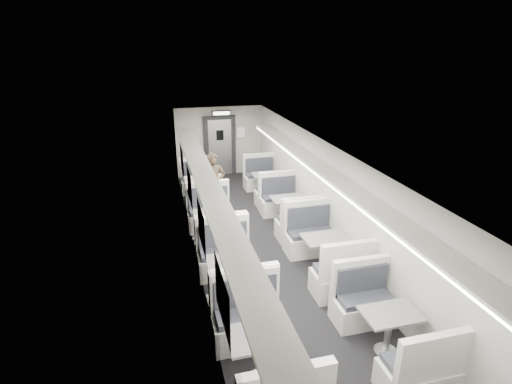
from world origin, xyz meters
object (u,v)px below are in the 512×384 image
booth_left_a (200,189)px  booth_left_c (233,278)px  booth_left_b (214,227)px  booth_left_d (261,357)px  booth_right_d (388,332)px  passenger (214,184)px  booth_right_b (288,211)px  booth_right_a (266,185)px  exit_sign (221,113)px  booth_right_c (325,254)px  vestibule_door (220,146)px

booth_left_a → booth_left_c: bearing=-90.0°
booth_left_b → booth_left_c: size_ratio=1.00×
booth_left_d → booth_right_d: (2.00, 0.06, -0.04)m
booth_left_a → passenger: passenger is taller
booth_right_b → booth_right_a: bearing=90.0°
booth_left_a → exit_sign: exit_sign is taller
booth_right_d → booth_right_c: bearing=90.0°
passenger → booth_left_d: bearing=-91.3°
passenger → exit_sign: 3.25m
booth_right_a → exit_sign: size_ratio=3.35×
booth_left_c → exit_sign: exit_sign is taller
booth_left_a → booth_right_a: booth_right_a is taller
booth_left_a → booth_left_c: size_ratio=0.92×
passenger → exit_sign: (0.73, 2.82, 1.43)m
booth_left_b → booth_right_b: size_ratio=1.05×
booth_right_a → booth_right_d: 6.78m
booth_right_d → exit_sign: bearing=96.5°
booth_right_b → exit_sign: bearing=103.9°
booth_right_a → booth_right_c: booth_right_c is taller
vestibule_door → exit_sign: (0.00, -0.49, 1.24)m
booth_left_b → booth_right_b: bearing=14.6°
booth_left_d → passenger: bearing=87.4°
vestibule_door → booth_left_d: bearing=-96.1°
booth_right_c → exit_sign: (-1.00, 6.36, 1.88)m
booth_left_b → vestibule_door: (1.00, 5.05, 0.64)m
booth_right_a → exit_sign: exit_sign is taller
booth_right_d → exit_sign: size_ratio=3.34×
booth_right_a → passenger: (-1.73, -0.86, 0.48)m
booth_left_a → booth_right_a: size_ratio=0.99×
booth_left_c → booth_right_a: (2.00, 4.79, -0.03)m
booth_right_d → vestibule_door: vestibule_door is taller
booth_right_c → vestibule_door: (-1.00, 6.84, 0.64)m
booth_left_b → exit_sign: bearing=77.6°
booth_left_a → booth_right_d: bearing=-73.9°
booth_left_b → exit_sign: (1.00, 4.56, 1.88)m
booth_left_c → exit_sign: (1.00, 6.75, 1.88)m
booth_left_c → exit_sign: size_ratio=3.61×
passenger → vestibule_door: 3.40m
exit_sign → booth_left_a: bearing=-118.8°
vestibule_door → booth_right_b: bearing=-77.5°
booth_left_b → passenger: (0.27, 1.74, 0.45)m
passenger → booth_right_b: bearing=-33.8°
booth_left_b → booth_right_d: size_ratio=1.08×
booth_left_b → booth_right_a: 3.28m
booth_right_b → booth_right_d: 4.70m
booth_right_a → exit_sign: bearing=117.0°
booth_left_c → booth_left_a: bearing=90.0°
booth_right_c → passenger: bearing=116.1°
booth_left_a → booth_left_c: booth_left_c is taller
booth_left_b → booth_right_b: booth_left_b is taller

